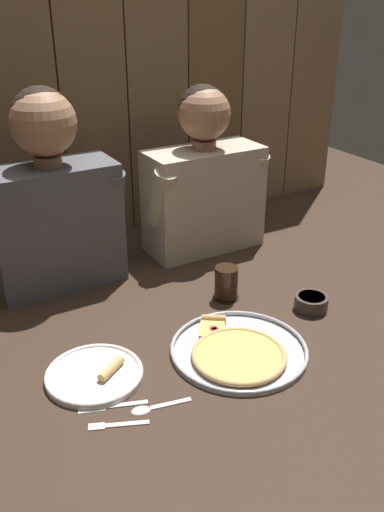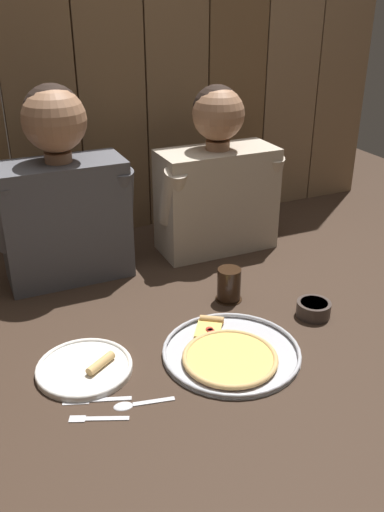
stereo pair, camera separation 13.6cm
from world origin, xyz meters
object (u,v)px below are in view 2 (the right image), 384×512
diner_left (62,192)px  dinner_plate (85,368)px  dipping_bowl (314,308)px  pizza_tray (230,353)px  drinking_glass (229,285)px  diner_right (217,179)px

diner_left → dinner_plate: bearing=-99.4°
dinner_plate → dipping_bowl: dipping_bowl is taller
pizza_tray → drinking_glass: (0.13, 0.25, 0.04)m
dipping_bowl → diner_right: size_ratio=0.17×
pizza_tray → dipping_bowl: bearing=14.0°
pizza_tray → diner_left: diner_left is taller
diner_right → drinking_glass: bearing=-110.5°
diner_left → diner_right: size_ratio=1.07×
pizza_tray → diner_left: (-0.27, 0.60, 0.27)m
pizza_tray → diner_left: size_ratio=0.59×
dinner_plate → diner_left: (0.08, 0.50, 0.27)m
pizza_tray → diner_right: (0.26, 0.60, 0.24)m
dinner_plate → diner_left: 0.58m
dinner_plate → diner_right: diner_right is taller
pizza_tray → diner_right: diner_right is taller
dipping_bowl → diner_left: size_ratio=0.16×
drinking_glass → diner_left: bearing=138.7°
drinking_glass → pizza_tray: bearing=-116.7°
diner_right → diner_left: bearing=180.0°
drinking_glass → diner_right: size_ratio=0.18×
dipping_bowl → diner_right: bearing=95.3°
drinking_glass → diner_right: 0.42m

